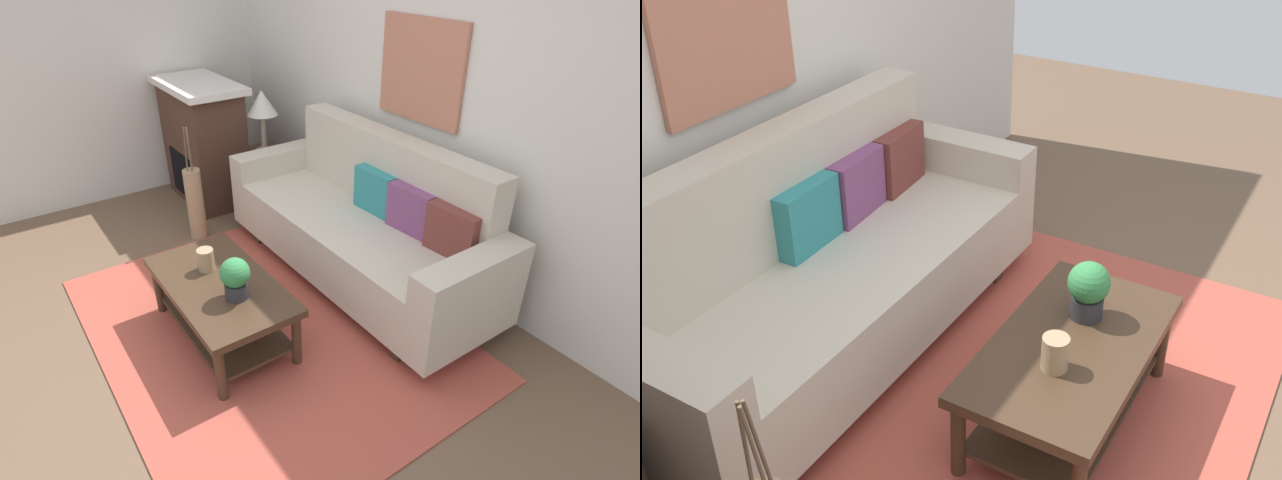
{
  "view_description": "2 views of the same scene",
  "coord_description": "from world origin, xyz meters",
  "views": [
    {
      "loc": [
        2.41,
        -0.74,
        2.26
      ],
      "look_at": [
        -0.06,
        0.99,
        0.49
      ],
      "focal_mm": 28.57,
      "sensor_mm": 36.0,
      "label": 1
    },
    {
      "loc": [
        -2.38,
        -0.59,
        2.34
      ],
      "look_at": [
        0.02,
        0.82,
        0.69
      ],
      "focal_mm": 42.09,
      "sensor_mm": 36.0,
      "label": 2
    }
  ],
  "objects": [
    {
      "name": "ground_plane",
      "position": [
        0.0,
        0.0,
        0.0
      ],
      "size": [
        9.32,
        9.32,
        0.0
      ],
      "primitive_type": "plane",
      "color": "brown"
    },
    {
      "name": "wall_back",
      "position": [
        0.0,
        1.96,
        1.35
      ],
      "size": [
        5.32,
        0.1,
        2.7
      ],
      "primitive_type": "cube",
      "color": "silver",
      "rests_on": "ground_plane"
    },
    {
      "name": "wall_left",
      "position": [
        -2.71,
        0.46,
        1.35
      ],
      "size": [
        0.1,
        4.91,
        2.7
      ],
      "primitive_type": "cube",
      "color": "silver",
      "rests_on": "ground_plane"
    },
    {
      "name": "area_rug",
      "position": [
        0.0,
        0.5,
        0.01
      ],
      "size": [
        2.67,
        2.04,
        0.01
      ],
      "primitive_type": "cube",
      "color": "#B24C3D",
      "rests_on": "ground_plane"
    },
    {
      "name": "couch",
      "position": [
        -0.14,
        1.43,
        0.43
      ],
      "size": [
        2.35,
        0.84,
        1.08
      ],
      "color": "beige",
      "rests_on": "ground_plane"
    },
    {
      "name": "throw_pillow_teal",
      "position": [
        -0.14,
        1.55,
        0.68
      ],
      "size": [
        0.36,
        0.13,
        0.32
      ],
      "primitive_type": "cube",
      "rotation": [
        0.0,
        0.0,
        0.04
      ],
      "color": "teal",
      "rests_on": "couch"
    },
    {
      "name": "throw_pillow_plum",
      "position": [
        0.23,
        1.55,
        0.68
      ],
      "size": [
        0.37,
        0.15,
        0.32
      ],
      "primitive_type": "cube",
      "rotation": [
        0.0,
        0.0,
        0.08
      ],
      "color": "#7A4270",
      "rests_on": "couch"
    },
    {
      "name": "throw_pillow_maroon",
      "position": [
        0.61,
        1.55,
        0.68
      ],
      "size": [
        0.37,
        0.15,
        0.32
      ],
      "primitive_type": "cube",
      "rotation": [
        0.0,
        0.0,
        0.08
      ],
      "color": "brown",
      "rests_on": "couch"
    },
    {
      "name": "coffee_table",
      "position": [
        -0.08,
        0.24,
        0.31
      ],
      "size": [
        1.1,
        0.6,
        0.43
      ],
      "color": "#422D1E",
      "rests_on": "ground_plane"
    },
    {
      "name": "tabletop_vase",
      "position": [
        -0.26,
        0.24,
        0.5
      ],
      "size": [
        0.11,
        0.11,
        0.15
      ],
      "primitive_type": "cylinder",
      "color": "tan",
      "rests_on": "coffee_table"
    },
    {
      "name": "potted_plant_tabletop",
      "position": [
        0.12,
        0.26,
        0.57
      ],
      "size": [
        0.18,
        0.18,
        0.26
      ],
      "color": "#2D2D33",
      "rests_on": "coffee_table"
    },
    {
      "name": "side_table",
      "position": [
        -1.61,
        1.45,
        0.28
      ],
      "size": [
        0.44,
        0.44,
        0.56
      ],
      "primitive_type": "cube",
      "color": "#422D1E",
      "rests_on": "ground_plane"
    },
    {
      "name": "table_lamp",
      "position": [
        -1.61,
        1.45,
        0.99
      ],
      "size": [
        0.28,
        0.28,
        0.57
      ],
      "color": "gray",
      "rests_on": "side_table"
    },
    {
      "name": "fireplace",
      "position": [
        -2.11,
        1.06,
        0.59
      ],
      "size": [
        1.02,
        0.58,
        1.16
      ],
      "color": "#472D23",
      "rests_on": "ground_plane"
    },
    {
      "name": "floor_vase",
      "position": [
        -1.41,
        0.64,
        0.32
      ],
      "size": [
        0.15,
        0.15,
        0.63
      ],
      "primitive_type": "cylinder",
      "color": "tan",
      "rests_on": "ground_plane"
    },
    {
      "name": "floor_vase_branch_a",
      "position": [
        -1.39,
        0.64,
        0.81
      ],
      "size": [
        0.05,
        0.02,
        0.36
      ],
      "primitive_type": "cylinder",
      "rotation": [
        -0.03,
        -0.11,
        0.0
      ],
      "color": "brown",
      "rests_on": "floor_vase"
    },
    {
      "name": "floor_vase_branch_b",
      "position": [
        -1.42,
        0.65,
        0.81
      ],
      "size": [
        0.01,
        0.02,
        0.36
      ],
      "primitive_type": "cylinder",
      "rotation": [
        0.02,
        0.0,
        0.0
      ],
      "color": "brown",
      "rests_on": "floor_vase"
    },
    {
      "name": "floor_vase_branch_c",
      "position": [
        -1.42,
        0.62,
        0.81
      ],
      "size": [
        0.03,
        0.04,
        0.36
      ],
      "primitive_type": "cylinder",
      "rotation": [
        -0.07,
        -0.06,
        0.0
      ],
      "color": "brown",
      "rests_on": "floor_vase"
    },
    {
      "name": "framed_painting",
      "position": [
        -0.14,
        1.89,
        1.5
      ],
      "size": [
        0.76,
        0.03,
        0.69
      ],
      "primitive_type": "cube",
      "color": "#B77056"
    }
  ]
}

